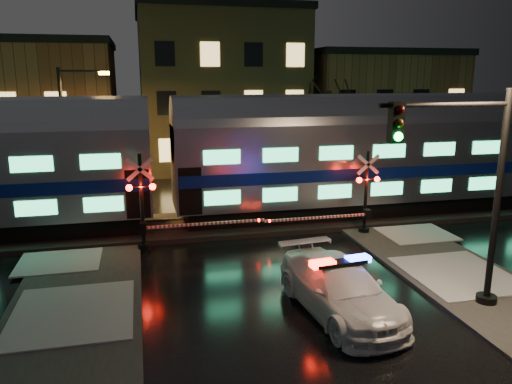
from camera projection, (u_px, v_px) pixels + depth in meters
ground at (261, 263)px, 19.14m from camera, size 120.00×120.00×0.00m
ballast at (236, 223)px, 23.85m from camera, size 90.00×4.20×0.24m
sidewalk_left at (58, 372)px, 12.00m from camera, size 4.00×20.00×0.12m
building_left at (15, 111)px, 36.09m from camera, size 14.00×10.00×9.00m
building_mid at (219, 92)px, 39.61m from camera, size 12.00×11.00×11.50m
building_right at (371, 109)px, 42.36m from camera, size 12.00×10.00×8.50m
train at (161, 158)px, 22.35m from camera, size 51.00×3.12×5.92m
police_car at (339, 288)px, 14.94m from camera, size 2.75×5.60×1.74m
crossing_signal_right at (359, 202)px, 22.08m from camera, size 5.34×0.64×3.78m
crossing_signal_left at (151, 212)px, 20.06m from camera, size 5.67×0.65×4.02m
traffic_light at (468, 197)px, 14.52m from camera, size 4.31×0.74×6.67m
streetlight at (69, 132)px, 24.99m from camera, size 2.47×0.26×7.40m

